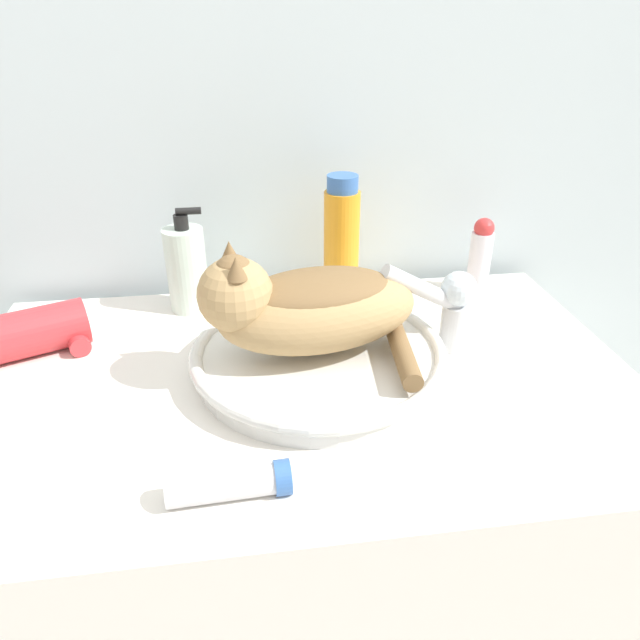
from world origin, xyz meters
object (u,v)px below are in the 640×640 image
Objects in this scene: faucet at (450,304)px; shampoo_bottle_tall at (341,242)px; soap_pump_bottle at (187,268)px; cream_tube at (231,484)px; deodorant_stick at (480,255)px; cat at (306,304)px; hair_dryer at (39,332)px.

faucet is 0.24m from shampoo_bottle_tall.
faucet is at bearing -26.40° from soap_pump_bottle.
deodorant_stick is at bearing 45.20° from cream_tube.
soap_pump_bottle reaches higher than deodorant_stick.
faucet is at bearing 179.90° from cat.
cat is at bearing 141.47° from hair_dryer.
faucet is 1.15× the size of cream_tube.
cat is at bearing -111.09° from shampoo_bottle_tall.
cat is at bearing -52.15° from soap_pump_bottle.
hair_dryer is (-0.22, -0.12, -0.04)m from soap_pump_bottle.
deodorant_stick is at bearing -155.08° from cat.
faucet reaches higher than cream_tube.
faucet is 0.64m from hair_dryer.
hair_dryer is at bearing -24.69° from cat.
deodorant_stick is (0.36, 0.24, -0.04)m from cat.
soap_pump_bottle is at bearing -60.81° from cat.
cream_tube is 0.46m from hair_dryer.
shampoo_bottle_tall reaches higher than faucet.
faucet reaches higher than hair_dryer.
shampoo_bottle_tall is 0.52m from hair_dryer.
faucet is 0.46m from soap_pump_bottle.
soap_pump_bottle is 0.48m from cream_tube.
shampoo_bottle_tall is 0.52m from cream_tube.
shampoo_bottle_tall is (0.09, 0.24, -0.00)m from cat.
cat reaches higher than soap_pump_bottle.
faucet is at bearing 150.00° from hair_dryer.
cat is at bearing -146.42° from deodorant_stick.
shampoo_bottle_tall is at bearing -64.88° from faucet.
cat is 0.30m from soap_pump_bottle.
faucet is at bearing 38.61° from cream_tube.
cream_tube is (-0.47, -0.47, -0.05)m from deodorant_stick.
shampoo_bottle_tall is 0.27m from deodorant_stick.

